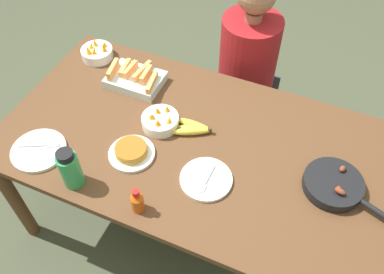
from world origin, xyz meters
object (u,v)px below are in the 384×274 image
object	(u,v)px
melon_tray	(135,78)
skillet	(334,185)
person_figure	(245,84)
empty_plate_far_left	(206,179)
banana_bunch	(194,128)
empty_plate_near_front	(39,150)
hot_sauce_bottle	(137,201)
fruit_bowl_mango	(160,121)
frittata_plate_center	(131,152)
water_bottle	(70,169)
fruit_bowl_citrus	(97,52)

from	to	relation	value
melon_tray	skillet	distance (m)	1.11
person_figure	empty_plate_far_left	bearing A→B (deg)	-83.33
person_figure	banana_bunch	bearing A→B (deg)	-94.60
empty_plate_near_front	hot_sauce_bottle	bearing A→B (deg)	-8.25
fruit_bowl_mango	hot_sauce_bottle	size ratio (longest dim) A/B	1.35
frittata_plate_center	person_figure	bearing A→B (deg)	74.54
banana_bunch	empty_plate_far_left	xyz separation A→B (m)	(0.16, -0.24, -0.01)
skillet	hot_sauce_bottle	xyz separation A→B (m)	(-0.71, -0.41, 0.03)
frittata_plate_center	water_bottle	distance (m)	0.28
frittata_plate_center	water_bottle	xyz separation A→B (m)	(-0.15, -0.23, 0.07)
banana_bunch	fruit_bowl_citrus	distance (m)	0.77
fruit_bowl_mango	water_bottle	xyz separation A→B (m)	(-0.19, -0.44, 0.06)
banana_bunch	melon_tray	xyz separation A→B (m)	(-0.41, 0.19, 0.02)
fruit_bowl_mango	person_figure	distance (m)	0.79
empty_plate_far_left	person_figure	size ratio (longest dim) A/B	0.19
melon_tray	person_figure	bearing A→B (deg)	46.50
fruit_bowl_citrus	water_bottle	size ratio (longest dim) A/B	0.87
empty_plate_near_front	water_bottle	distance (m)	0.27
fruit_bowl_citrus	melon_tray	bearing A→B (deg)	-19.46
melon_tray	fruit_bowl_mango	distance (m)	0.33
empty_plate_far_left	fruit_bowl_mango	xyz separation A→B (m)	(-0.32, 0.21, 0.02)
fruit_bowl_citrus	person_figure	xyz separation A→B (m)	(0.77, 0.39, -0.28)
banana_bunch	frittata_plate_center	distance (m)	0.32
skillet	empty_plate_far_left	xyz separation A→B (m)	(-0.51, -0.17, -0.02)
frittata_plate_center	banana_bunch	bearing A→B (deg)	50.54
water_bottle	hot_sauce_bottle	xyz separation A→B (m)	(0.32, -0.01, -0.04)
melon_tray	frittata_plate_center	xyz separation A→B (m)	(0.21, -0.43, -0.01)
fruit_bowl_mango	melon_tray	bearing A→B (deg)	139.47
frittata_plate_center	empty_plate_far_left	distance (m)	0.36
skillet	empty_plate_near_front	size ratio (longest dim) A/B	1.55
empty_plate_far_left	fruit_bowl_citrus	bearing A→B (deg)	148.74
empty_plate_near_front	empty_plate_far_left	distance (m)	0.78
skillet	fruit_bowl_mango	world-z (taller)	fruit_bowl_mango
empty_plate_far_left	banana_bunch	bearing A→B (deg)	124.10
water_bottle	fruit_bowl_mango	bearing A→B (deg)	66.16
skillet	empty_plate_far_left	bearing A→B (deg)	-141.50
melon_tray	fruit_bowl_citrus	distance (m)	0.32
fruit_bowl_mango	skillet	bearing A→B (deg)	-2.36
empty_plate_far_left	water_bottle	bearing A→B (deg)	-155.90
melon_tray	person_figure	xyz separation A→B (m)	(0.47, 0.49, -0.28)
melon_tray	water_bottle	size ratio (longest dim) A/B	1.41
skillet	person_figure	world-z (taller)	person_figure
melon_tray	empty_plate_far_left	bearing A→B (deg)	-36.48
person_figure	melon_tray	bearing A→B (deg)	-133.50
fruit_bowl_mango	hot_sauce_bottle	distance (m)	0.46
melon_tray	empty_plate_near_front	distance (m)	0.61
empty_plate_far_left	water_bottle	distance (m)	0.57
banana_bunch	hot_sauce_bottle	distance (m)	0.48
fruit_bowl_citrus	person_figure	world-z (taller)	person_figure
melon_tray	empty_plate_far_left	size ratio (longest dim) A/B	1.24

